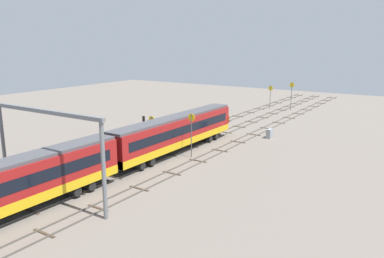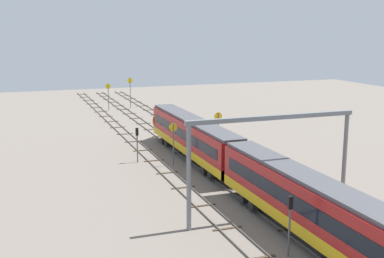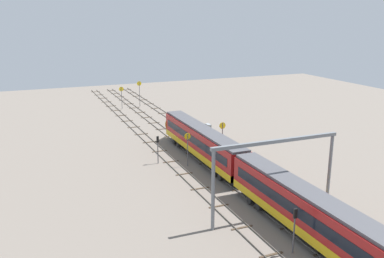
# 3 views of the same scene
# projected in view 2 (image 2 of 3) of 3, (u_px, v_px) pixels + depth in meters

# --- Properties ---
(ground_plane) EXTENTS (149.75, 149.75, 0.00)m
(ground_plane) POSITION_uv_depth(u_px,v_px,m) (190.00, 158.00, 59.31)
(ground_plane) COLOR slate
(track_near_foreground) EXTENTS (133.75, 2.40, 0.16)m
(track_near_foreground) POSITION_uv_depth(u_px,v_px,m) (225.00, 154.00, 60.81)
(track_near_foreground) COLOR #59544C
(track_near_foreground) RESTS_ON ground
(track_with_train) EXTENTS (133.75, 2.40, 0.16)m
(track_with_train) POSITION_uv_depth(u_px,v_px,m) (190.00, 157.00, 59.29)
(track_with_train) COLOR #59544C
(track_with_train) RESTS_ON ground
(track_middle) EXTENTS (133.75, 2.40, 0.16)m
(track_middle) POSITION_uv_depth(u_px,v_px,m) (154.00, 160.00, 57.78)
(track_middle) COLOR #59544C
(track_middle) RESTS_ON ground
(train) EXTENTS (75.20, 3.24, 4.80)m
(train) POSITION_uv_depth(u_px,v_px,m) (306.00, 205.00, 35.67)
(train) COLOR maroon
(train) RESTS_ON ground
(overhead_gantry) EXTENTS (0.40, 14.69, 8.60)m
(overhead_gantry) POSITION_uv_depth(u_px,v_px,m) (272.00, 145.00, 38.97)
(overhead_gantry) COLOR slate
(overhead_gantry) RESTS_ON ground
(speed_sign_near_foreground) EXTENTS (0.14, 0.94, 4.86)m
(speed_sign_near_foreground) POSITION_uv_depth(u_px,v_px,m) (173.00, 138.00, 55.39)
(speed_sign_near_foreground) COLOR #4C4C51
(speed_sign_near_foreground) RESTS_ON ground
(speed_sign_mid_trackside) EXTENTS (0.14, 0.99, 5.68)m
(speed_sign_mid_trackside) POSITION_uv_depth(u_px,v_px,m) (218.00, 129.00, 57.92)
(speed_sign_mid_trackside) COLOR #4C4C51
(speed_sign_mid_trackside) RESTS_ON ground
(speed_sign_far_trackside) EXTENTS (0.14, 1.05, 5.14)m
(speed_sign_far_trackside) POSITION_uv_depth(u_px,v_px,m) (108.00, 92.00, 93.63)
(speed_sign_far_trackside) COLOR #4C4C51
(speed_sign_far_trackside) RESTS_ON ground
(speed_sign_distant_end) EXTENTS (0.14, 1.06, 6.03)m
(speed_sign_distant_end) POSITION_uv_depth(u_px,v_px,m) (130.00, 88.00, 95.77)
(speed_sign_distant_end) COLOR #4C4C51
(speed_sign_distant_end) RESTS_ON ground
(signal_light_trackside_approach) EXTENTS (0.31, 0.32, 4.33)m
(signal_light_trackside_approach) POSITION_uv_depth(u_px,v_px,m) (290.00, 217.00, 32.88)
(signal_light_trackside_approach) COLOR #4C4C51
(signal_light_trackside_approach) RESTS_ON ground
(signal_light_trackside_departure) EXTENTS (0.31, 0.32, 4.10)m
(signal_light_trackside_departure) POSITION_uv_depth(u_px,v_px,m) (137.00, 140.00, 56.71)
(signal_light_trackside_departure) COLOR #4C4C51
(signal_light_trackside_departure) RESTS_ON ground
(relay_cabinet) EXTENTS (1.43, 0.70, 1.41)m
(relay_cabinet) POSITION_uv_depth(u_px,v_px,m) (207.00, 128.00, 73.92)
(relay_cabinet) COLOR gray
(relay_cabinet) RESTS_ON ground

